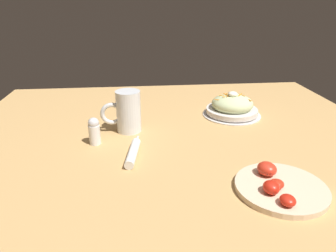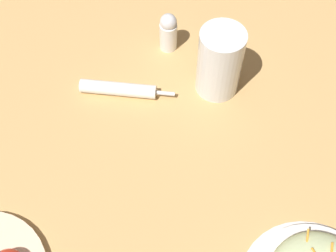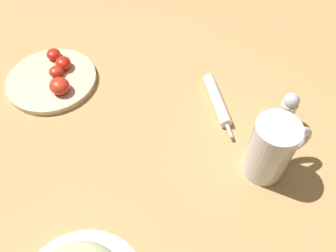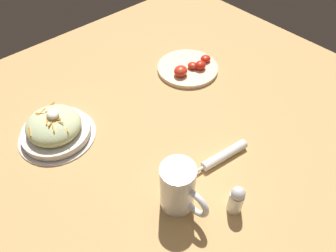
{
  "view_description": "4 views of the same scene",
  "coord_description": "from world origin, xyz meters",
  "px_view_note": "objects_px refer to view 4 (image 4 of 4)",
  "views": [
    {
      "loc": [
        0.11,
        0.8,
        0.42
      ],
      "look_at": [
        0.03,
        -0.03,
        0.07
      ],
      "focal_mm": 32.87,
      "sensor_mm": 36.0,
      "label": 1
    },
    {
      "loc": [
        -0.38,
        -0.05,
        0.69
      ],
      "look_at": [
        0.01,
        -0.06,
        0.08
      ],
      "focal_mm": 48.03,
      "sensor_mm": 36.0,
      "label": 2
    },
    {
      "loc": [
        -0.14,
        -0.41,
        0.59
      ],
      "look_at": [
        -0.01,
        -0.04,
        0.07
      ],
      "focal_mm": 36.11,
      "sensor_mm": 36.0,
      "label": 3
    },
    {
      "loc": [
        0.42,
        -0.43,
        0.7
      ],
      "look_at": [
        0.0,
        -0.05,
        0.08
      ],
      "focal_mm": 34.1,
      "sensor_mm": 36.0,
      "label": 4
    }
  ],
  "objects_px": {
    "beer_mug": "(178,189)",
    "napkin_roll": "(224,155)",
    "salt_shaker": "(236,199)",
    "salad_plate": "(55,128)",
    "tomato_plate": "(188,68)"
  },
  "relations": [
    {
      "from": "beer_mug",
      "to": "napkin_roll",
      "type": "height_order",
      "value": "beer_mug"
    },
    {
      "from": "salt_shaker",
      "to": "salad_plate",
      "type": "bearing_deg",
      "value": -157.81
    },
    {
      "from": "tomato_plate",
      "to": "salad_plate",
      "type": "bearing_deg",
      "value": -93.84
    },
    {
      "from": "salad_plate",
      "to": "beer_mug",
      "type": "distance_m",
      "value": 0.41
    },
    {
      "from": "beer_mug",
      "to": "salt_shaker",
      "type": "distance_m",
      "value": 0.14
    },
    {
      "from": "napkin_roll",
      "to": "tomato_plate",
      "type": "distance_m",
      "value": 0.39
    },
    {
      "from": "tomato_plate",
      "to": "salt_shaker",
      "type": "height_order",
      "value": "salt_shaker"
    },
    {
      "from": "salad_plate",
      "to": "salt_shaker",
      "type": "bearing_deg",
      "value": 22.19
    },
    {
      "from": "beer_mug",
      "to": "tomato_plate",
      "type": "relative_size",
      "value": 0.65
    },
    {
      "from": "salad_plate",
      "to": "beer_mug",
      "type": "relative_size",
      "value": 1.58
    },
    {
      "from": "napkin_roll",
      "to": "beer_mug",
      "type": "bearing_deg",
      "value": -85.09
    },
    {
      "from": "beer_mug",
      "to": "napkin_roll",
      "type": "xyz_separation_m",
      "value": [
        -0.02,
        0.19,
        -0.05
      ]
    },
    {
      "from": "salad_plate",
      "to": "napkin_roll",
      "type": "distance_m",
      "value": 0.48
    },
    {
      "from": "napkin_roll",
      "to": "salt_shaker",
      "type": "distance_m",
      "value": 0.15
    },
    {
      "from": "napkin_roll",
      "to": "tomato_plate",
      "type": "xyz_separation_m",
      "value": [
        -0.34,
        0.2,
        -0.0
      ]
    }
  ]
}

